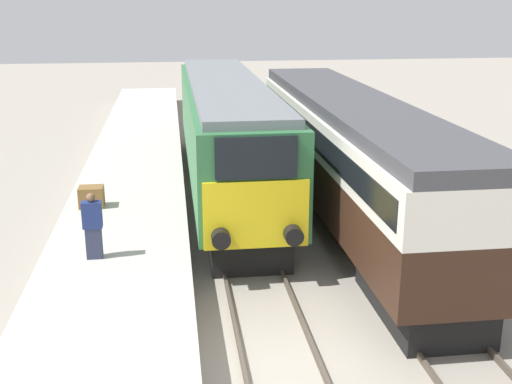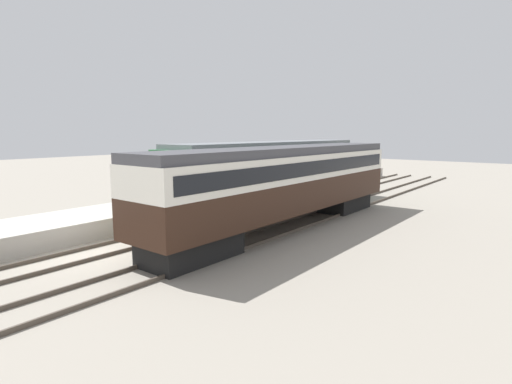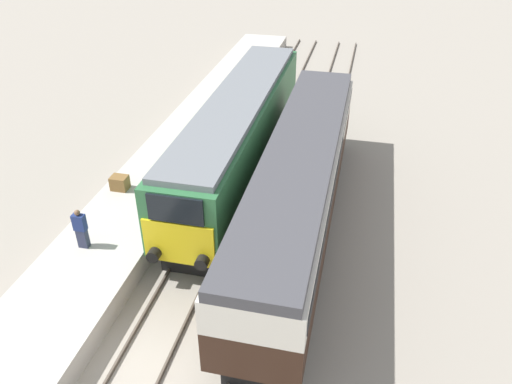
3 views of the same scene
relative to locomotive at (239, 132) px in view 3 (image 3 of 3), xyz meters
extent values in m
plane|color=gray|center=(0.00, -11.57, -2.24)|extent=(120.00, 120.00, 0.00)
cube|color=#B7B2A8|center=(-3.30, -3.57, -1.81)|extent=(3.50, 50.00, 0.85)
cube|color=#4C4238|center=(-0.72, -6.57, -2.17)|extent=(0.07, 60.00, 0.14)
cube|color=#4C4238|center=(0.72, -6.57, -2.17)|extent=(0.07, 60.00, 0.14)
cube|color=#4C4238|center=(2.68, -6.57, -2.17)|extent=(0.07, 60.00, 0.14)
cube|color=#4C4238|center=(4.12, -6.57, -2.17)|extent=(0.07, 60.00, 0.14)
cube|color=black|center=(0.00, -5.35, -1.74)|extent=(2.03, 4.00, 1.00)
cube|color=black|center=(0.00, 5.44, -1.74)|extent=(2.03, 4.00, 1.00)
cube|color=#2D6B3D|center=(0.00, 0.04, 0.12)|extent=(2.70, 15.79, 2.73)
cube|color=yellow|center=(0.00, -7.89, -0.42)|extent=(2.48, 0.10, 1.64)
cube|color=black|center=(0.00, -7.89, 0.95)|extent=(1.89, 0.10, 0.98)
cube|color=slate|center=(0.00, 0.04, 1.61)|extent=(2.38, 15.16, 0.24)
cylinder|color=black|center=(-0.85, -8.10, -0.89)|extent=(0.44, 0.35, 0.44)
cylinder|color=black|center=(0.85, -8.10, -0.89)|extent=(0.44, 0.35, 0.44)
cube|color=black|center=(3.40, -9.70, -1.76)|extent=(1.89, 3.60, 0.95)
cube|color=black|center=(3.40, 2.21, -1.76)|extent=(1.89, 3.60, 0.95)
cube|color=#331E14|center=(3.40, -3.74, -0.58)|extent=(2.70, 16.31, 1.42)
cube|color=silver|center=(3.40, -3.74, 0.69)|extent=(2.71, 16.31, 1.12)
cube|color=black|center=(3.40, -3.74, 0.69)|extent=(2.75, 15.66, 0.62)
cube|color=#424247|center=(3.40, -3.74, 1.43)|extent=(2.48, 16.31, 0.36)
cube|color=#2D334C|center=(-3.76, -7.66, -1.01)|extent=(0.36, 0.24, 0.75)
cube|color=navy|center=(-3.76, -7.66, -0.33)|extent=(0.44, 0.26, 0.62)
sphere|color=brown|center=(-3.76, -7.66, 0.09)|extent=(0.20, 0.20, 0.20)
cube|color=brown|center=(-4.25, -3.76, -1.09)|extent=(0.70, 0.56, 0.60)
camera|label=1|loc=(-1.86, -21.88, 4.44)|focal=45.00mm
camera|label=2|loc=(13.71, -19.03, 2.26)|focal=28.00mm
camera|label=3|loc=(5.45, -20.02, 9.90)|focal=35.00mm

